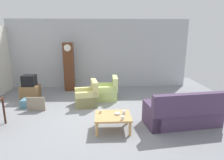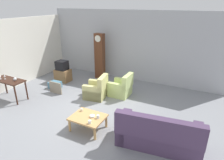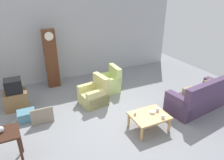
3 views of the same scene
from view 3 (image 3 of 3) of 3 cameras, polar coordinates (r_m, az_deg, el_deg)
ground_plane at (r=6.08m, az=2.40°, el=-10.26°), size 10.40×10.40×0.00m
garage_door_wall at (r=8.56m, az=-8.87°, el=11.53°), size 8.40×0.16×3.20m
couch_floral at (r=6.86m, az=23.42°, el=-4.72°), size 2.19×1.14×1.04m
armchair_olive_near at (r=6.61m, az=-4.99°, el=-4.18°), size 0.90×0.88×0.92m
armchair_olive_far at (r=7.38m, az=-1.04°, el=-0.91°), size 0.79×0.76×0.92m
coffee_table_wood at (r=5.51m, az=10.41°, el=-10.16°), size 0.96×0.76×0.42m
grandfather_clock at (r=7.82m, az=-16.73°, el=5.71°), size 0.44×0.30×2.17m
tv_stand_cabinet at (r=7.00m, az=-25.31°, el=-5.13°), size 0.68×0.52×0.57m
tv_crt at (r=6.79m, az=-26.04°, el=-1.48°), size 0.48×0.44×0.42m
framed_picture_leaning at (r=5.99m, az=-19.00°, el=-9.61°), size 0.60×0.05×0.48m
storage_box_blue at (r=6.37m, az=-22.89°, el=-9.17°), size 0.48×0.39×0.28m
glass_dome_cloche at (r=4.77m, az=-28.85°, el=-12.06°), size 0.12×0.12×0.12m
cup_white_porcelain at (r=5.41m, az=14.17°, el=-9.89°), size 0.09×0.09×0.10m
cup_blue_rimmed at (r=5.66m, az=12.69°, el=-8.10°), size 0.09×0.09×0.10m
cup_cream_tall at (r=5.41m, az=6.51°, el=-9.31°), size 0.07×0.07×0.08m
bowl_white_stacked at (r=5.56m, az=11.29°, el=-8.85°), size 0.15×0.15×0.05m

